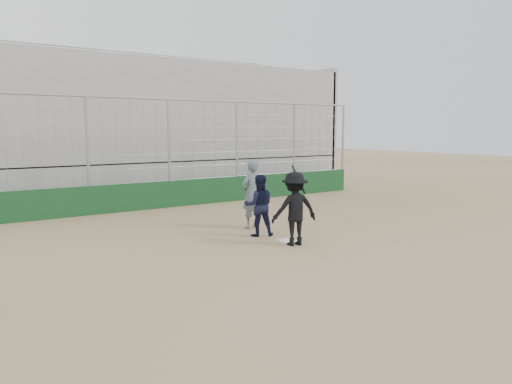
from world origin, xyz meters
TOP-DOWN VIEW (x-y plane):
  - ground at (0.00, 0.00)m, footprint 90.00×90.00m
  - home_plate at (0.00, 0.00)m, footprint 0.44×0.44m
  - backstop at (0.00, 7.00)m, footprint 18.10×0.25m
  - bleachers at (0.00, 11.95)m, footprint 20.25×6.70m
  - batter_at_plate at (-0.12, -0.45)m, footprint 1.34×0.97m
  - catcher_crouched at (-0.25, 0.90)m, footprint 1.02×0.93m
  - umpire at (0.21, 1.93)m, footprint 0.82×0.62m

SIDE VIEW (x-z plane):
  - ground at x=0.00m, z-range 0.00..0.00m
  - home_plate at x=0.00m, z-range 0.00..0.02m
  - catcher_crouched at x=-0.25m, z-range 0.00..1.14m
  - umpire at x=0.21m, z-range 0.00..1.84m
  - batter_at_plate at x=-0.12m, z-range -0.07..1.93m
  - backstop at x=0.00m, z-range -1.06..2.98m
  - bleachers at x=0.00m, z-range -0.57..6.41m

